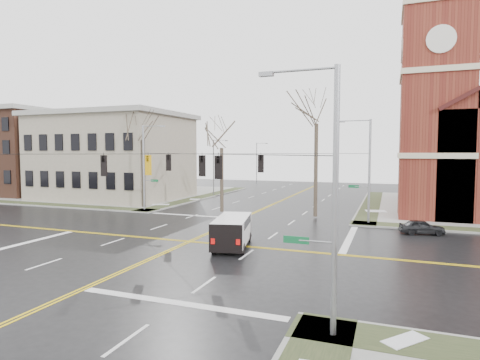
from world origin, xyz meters
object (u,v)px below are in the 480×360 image
(signal_pole_nw, at_px, (145,165))
(tree_nw_far, at_px, (143,135))
(streetlight_north_b, at_px, (257,162))
(parked_car_a, at_px, (422,227))
(streetlight_north_a, at_px, (214,165))
(tree_ne, at_px, (317,117))
(cargo_van, at_px, (233,229))
(signal_pole_se, at_px, (330,193))
(signal_pole_ne, at_px, (367,168))
(tree_nw_near, at_px, (222,144))

(signal_pole_nw, bearing_deg, tree_nw_far, 127.94)
(signal_pole_nw, xyz_separation_m, streetlight_north_b, (0.67, 36.50, -0.48))
(signal_pole_nw, relative_size, parked_car_a, 2.73)
(parked_car_a, xyz_separation_m, tree_nw_far, (-28.35, 4.83, 7.62))
(parked_car_a, bearing_deg, tree_nw_far, 69.07)
(streetlight_north_a, distance_m, tree_ne, 23.19)
(parked_car_a, bearing_deg, streetlight_north_b, 22.35)
(streetlight_north_a, xyz_separation_m, parked_car_a, (26.22, -19.46, -3.91))
(streetlight_north_a, distance_m, cargo_van, 31.84)
(cargo_van, bearing_deg, parked_car_a, 23.52)
(signal_pole_nw, relative_size, streetlight_north_b, 1.12)
(signal_pole_nw, relative_size, streetlight_north_a, 1.12)
(cargo_van, bearing_deg, signal_pole_se, -67.42)
(streetlight_north_a, bearing_deg, signal_pole_se, -60.91)
(cargo_van, bearing_deg, signal_pole_nw, 128.49)
(streetlight_north_b, distance_m, cargo_van, 50.48)
(signal_pole_ne, xyz_separation_m, streetlight_north_a, (-21.97, 16.50, -0.48))
(signal_pole_nw, relative_size, cargo_van, 1.61)
(streetlight_north_b, xyz_separation_m, parked_car_a, (26.22, -39.46, -3.91))
(signal_pole_se, xyz_separation_m, tree_ne, (-4.78, 24.81, 4.64))
(parked_car_a, height_order, tree_nw_near, tree_nw_near)
(parked_car_a, height_order, tree_nw_far, tree_nw_far)
(signal_pole_se, bearing_deg, cargo_van, 125.29)
(signal_pole_se, bearing_deg, parked_car_a, 78.03)
(streetlight_north_b, xyz_separation_m, cargo_van, (14.09, -48.36, -3.28))
(cargo_van, distance_m, tree_nw_far, 22.37)
(signal_pole_ne, height_order, parked_car_a, signal_pole_ne)
(streetlight_north_a, xyz_separation_m, streetlight_north_b, (0.00, 20.00, 0.00))
(signal_pole_nw, relative_size, tree_ne, 0.68)
(signal_pole_ne, height_order, tree_nw_far, tree_nw_far)
(streetlight_north_a, xyz_separation_m, cargo_van, (14.09, -28.36, -3.28))
(parked_car_a, bearing_deg, signal_pole_ne, 43.85)
(tree_ne, bearing_deg, cargo_van, -102.82)
(signal_pole_ne, bearing_deg, streetlight_north_a, 143.10)
(streetlight_north_a, bearing_deg, streetlight_north_b, 90.00)
(signal_pole_ne, xyz_separation_m, streetlight_north_b, (-21.97, 36.50, -0.48))
(tree_ne, bearing_deg, signal_pole_se, -79.10)
(signal_pole_ne, relative_size, tree_ne, 0.68)
(signal_pole_ne, distance_m, streetlight_north_a, 27.48)
(streetlight_north_b, xyz_separation_m, tree_nw_near, (7.56, -34.96, 2.72))
(signal_pole_ne, bearing_deg, parked_car_a, -34.89)
(signal_pole_se, xyz_separation_m, tree_nw_near, (-14.42, 24.54, 2.24))
(signal_pole_nw, relative_size, signal_pole_se, 1.00)
(signal_pole_nw, distance_m, tree_nw_near, 8.66)
(signal_pole_nw, xyz_separation_m, tree_ne, (17.87, 1.81, 4.64))
(tree_ne, bearing_deg, signal_pole_nw, -174.22)
(streetlight_north_b, height_order, cargo_van, streetlight_north_b)
(streetlight_north_a, relative_size, cargo_van, 1.44)
(signal_pole_ne, bearing_deg, tree_nw_far, 175.56)
(signal_pole_se, distance_m, tree_ne, 25.69)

